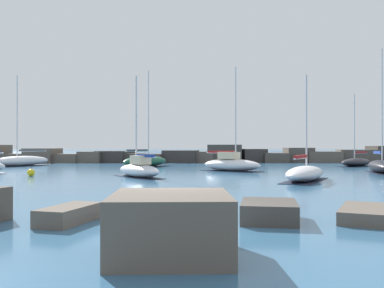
{
  "coord_description": "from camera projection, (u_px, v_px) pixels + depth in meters",
  "views": [
    {
      "loc": [
        0.42,
        -11.74,
        2.32
      ],
      "look_at": [
        0.51,
        31.27,
        2.51
      ],
      "focal_mm": 40.0,
      "sensor_mm": 36.0,
      "label": 1
    }
  ],
  "objects": [
    {
      "name": "sailboat_moored_1",
      "position": [
        145.0,
        161.0,
        47.19
      ],
      "size": [
        5.61,
        7.31,
        10.72
      ],
      "color": "#195138",
      "rests_on": "ground"
    },
    {
      "name": "sailboat_moored_4",
      "position": [
        304.0,
        173.0,
        28.32
      ],
      "size": [
        4.81,
        6.98,
        7.12
      ],
      "color": "silver",
      "rests_on": "ground"
    },
    {
      "name": "sailboat_moored_3",
      "position": [
        138.0,
        169.0,
        31.58
      ],
      "size": [
        4.48,
        5.61,
        7.57
      ],
      "color": "white",
      "rests_on": "ground"
    },
    {
      "name": "sailboat_moored_9",
      "position": [
        20.0,
        161.0,
        49.2
      ],
      "size": [
        5.16,
        8.25,
        10.38
      ],
      "color": "white",
      "rests_on": "ground"
    },
    {
      "name": "sailboat_moored_5",
      "position": [
        355.0,
        162.0,
        48.55
      ],
      "size": [
        5.66,
        5.59,
        8.24
      ],
      "color": "black",
      "rests_on": "ground"
    },
    {
      "name": "foreground_rocks",
      "position": [
        159.0,
        215.0,
        11.49
      ],
      "size": [
        16.06,
        7.34,
        1.31
      ],
      "color": "brown",
      "rests_on": "ground"
    },
    {
      "name": "breakwater_jetty",
      "position": [
        201.0,
        156.0,
        60.62
      ],
      "size": [
        70.07,
        6.55,
        2.49
      ],
      "color": "brown",
      "rests_on": "ground"
    },
    {
      "name": "sailboat_moored_7",
      "position": [
        230.0,
        164.0,
        39.35
      ],
      "size": [
        6.0,
        5.25,
        9.57
      ],
      "color": "silver",
      "rests_on": "ground"
    },
    {
      "name": "sailboat_moored_0",
      "position": [
        380.0,
        166.0,
        36.87
      ],
      "size": [
        3.18,
        6.73,
        10.64
      ],
      "color": "black",
      "rests_on": "ground"
    },
    {
      "name": "ground_plane",
      "position": [
        176.0,
        230.0,
        11.73
      ],
      "size": [
        600.0,
        600.0,
        0.0
      ],
      "primitive_type": "plane",
      "color": "#336084"
    },
    {
      "name": "open_sea_beyond",
      "position": [
        190.0,
        154.0,
        120.69
      ],
      "size": [
        400.0,
        116.0,
        0.01
      ],
      "color": "#235175",
      "rests_on": "ground"
    },
    {
      "name": "mooring_buoy_orange_near",
      "position": [
        30.0,
        173.0,
        32.47
      ],
      "size": [
        0.57,
        0.57,
        0.77
      ],
      "color": "yellow",
      "rests_on": "ground"
    }
  ]
}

